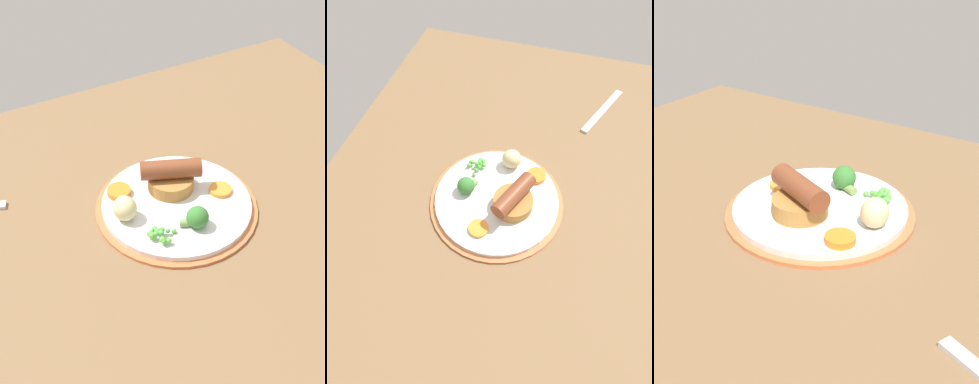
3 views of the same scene
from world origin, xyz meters
The scene contains 8 objects.
dining_table centered at (0.00, 0.00, 1.50)cm, with size 110.00×80.00×3.00cm, color brown.
dinner_plate centered at (-0.25, -2.32, 3.57)cm, with size 26.52×26.52×1.40cm.
sausage_pudding centered at (0.89, 1.18, 6.76)cm, with size 10.39×7.63×5.57cm.
pea_pile centered at (-6.49, -8.25, 5.42)cm, with size 4.59×3.92×1.78cm.
broccoli_floret_near centered at (0.30, -8.56, 6.08)cm, with size 4.84×3.52×3.50cm.
potato_chunk_1 centered at (-8.93, -1.67, 6.44)cm, with size 3.99×3.73×4.07cm, color beige.
carrot_slice_0 centered at (7.64, -3.65, 4.75)cm, with size 3.75×3.75×0.70cm, color orange.
carrot_slice_4 centered at (-7.31, 4.02, 4.88)cm, with size 3.93×3.93×0.95cm, color orange.
Camera 3 is at (-36.37, 51.45, 40.79)cm, focal length 50.00 mm.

